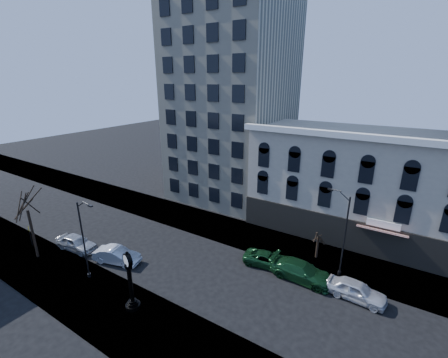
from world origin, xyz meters
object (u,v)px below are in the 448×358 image
Objects in this scene: car_near_a at (77,243)px; street_lamp_near at (84,220)px; warning_sign at (29,232)px; street_clock at (130,283)px; car_near_b at (117,255)px.

street_lamp_near is at bearing -117.28° from car_near_a.
warning_sign is 0.52× the size of car_near_a.
street_lamp_near is 3.22× the size of warning_sign.
street_clock is 6.86m from street_lamp_near.
street_clock is 12.24m from car_near_a.
car_near_a is (-5.99, 2.32, -5.23)m from street_lamp_near.
warning_sign is (-10.56, 0.01, -4.24)m from street_lamp_near.
street_clock is 0.65× the size of street_lamp_near.
street_lamp_near is at bearing 171.78° from car_near_b.
street_lamp_near is at bearing -167.50° from street_clock.
car_near_b is (5.56, 0.74, -0.03)m from car_near_a.
street_clock is 16.39m from warning_sign.
street_lamp_near is 1.66× the size of car_near_a.
street_lamp_near reaches higher than car_near_b.
car_near_a is at bearing -175.89° from street_clock.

